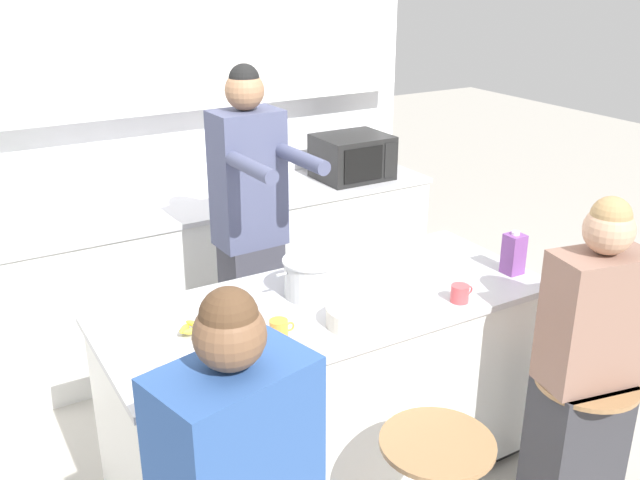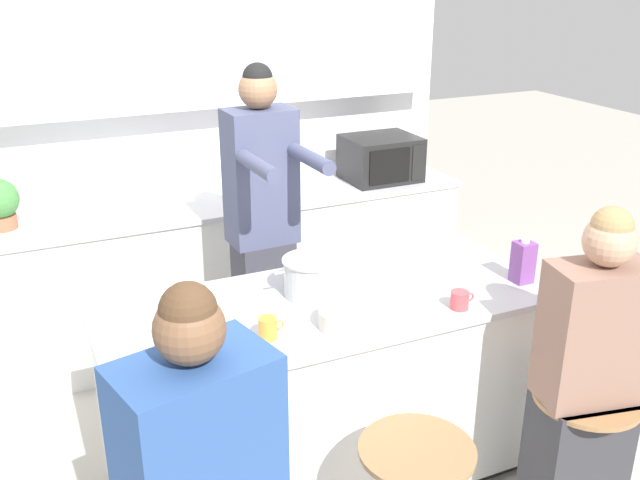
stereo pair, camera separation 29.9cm
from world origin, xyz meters
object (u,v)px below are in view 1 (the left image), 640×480
at_px(banana_bunch, 192,328).
at_px(juice_carton, 514,254).
at_px(person_seated_near, 585,381).
at_px(coffee_cup_near, 279,331).
at_px(fruit_bowl, 356,316).
at_px(microwave, 352,157).
at_px(person_cooking, 251,246).
at_px(cooking_pot, 312,277).
at_px(coffee_cup_far, 460,293).
at_px(bar_stool_rightmost, 578,437).
at_px(kitchen_island, 329,391).

relative_size(banana_bunch, juice_carton, 0.71).
xyz_separation_m(person_seated_near, coffee_cup_near, (-1.12, 0.54, 0.29)).
distance_m(fruit_bowl, microwave, 2.04).
relative_size(person_cooking, cooking_pot, 5.35).
bearing_deg(juice_carton, fruit_bowl, -176.65).
height_order(juice_carton, microwave, microwave).
height_order(fruit_bowl, banana_bunch, fruit_bowl).
xyz_separation_m(person_seated_near, coffee_cup_far, (-0.30, 0.45, 0.29)).
relative_size(bar_stool_rightmost, banana_bunch, 4.70).
distance_m(fruit_bowl, coffee_cup_near, 0.33).
bearing_deg(coffee_cup_far, cooking_pot, 143.42).
distance_m(kitchen_island, person_cooking, 0.86).
bearing_deg(microwave, banana_bunch, -139.20).
xyz_separation_m(cooking_pot, microwave, (1.11, 1.39, 0.06)).
relative_size(coffee_cup_near, banana_bunch, 0.71).
bearing_deg(person_seated_near, person_cooking, 129.88).
xyz_separation_m(cooking_pot, coffee_cup_far, (0.51, -0.38, -0.05)).
bearing_deg(person_cooking, juice_carton, -47.54).
height_order(coffee_cup_far, banana_bunch, coffee_cup_far).
relative_size(fruit_bowl, coffee_cup_near, 2.30).
xyz_separation_m(person_seated_near, fruit_bowl, (-0.80, 0.50, 0.29)).
bearing_deg(fruit_bowl, cooking_pot, 92.47).
distance_m(cooking_pot, coffee_cup_near, 0.42).
xyz_separation_m(bar_stool_rightmost, banana_bunch, (-1.39, 0.78, 0.54)).
distance_m(coffee_cup_near, juice_carton, 1.23).
bearing_deg(banana_bunch, coffee_cup_far, -16.35).
distance_m(kitchen_island, microwave, 1.92).
relative_size(coffee_cup_near, microwave, 0.23).
bearing_deg(banana_bunch, bar_stool_rightmost, -29.11).
bearing_deg(microwave, juice_carton, -96.48).
bearing_deg(microwave, coffee_cup_near, -130.18).
bearing_deg(juice_carton, microwave, 83.52).
height_order(kitchen_island, coffee_cup_near, coffee_cup_near).
height_order(kitchen_island, fruit_bowl, fruit_bowl).
bearing_deg(banana_bunch, coffee_cup_near, -40.45).
xyz_separation_m(cooking_pot, juice_carton, (0.92, -0.27, 0.01)).
bearing_deg(coffee_cup_near, microwave, 49.82).
relative_size(kitchen_island, fruit_bowl, 8.15).
relative_size(fruit_bowl, coffee_cup_far, 2.19).
relative_size(kitchen_island, cooking_pot, 5.68).
bearing_deg(person_cooking, coffee_cup_far, -66.28).
distance_m(cooking_pot, fruit_bowl, 0.33).
bearing_deg(person_seated_near, kitchen_island, 147.29).
xyz_separation_m(person_cooking, coffee_cup_far, (0.50, -1.02, 0.03)).
bearing_deg(juice_carton, banana_bunch, 171.90).
bearing_deg(bar_stool_rightmost, cooking_pot, 134.39).
xyz_separation_m(coffee_cup_near, microwave, (1.42, 1.68, 0.10)).
bearing_deg(juice_carton, coffee_cup_near, -179.37).
height_order(fruit_bowl, juice_carton, juice_carton).
height_order(person_cooking, banana_bunch, person_cooking).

